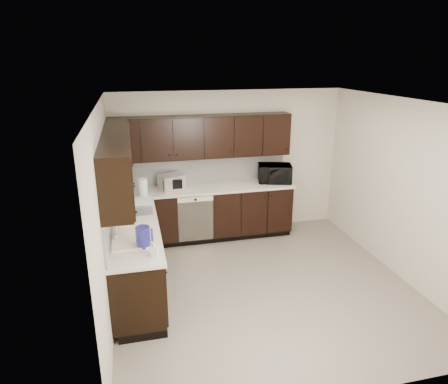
% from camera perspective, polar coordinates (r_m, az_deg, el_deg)
% --- Properties ---
extents(floor, '(4.00, 4.00, 0.00)m').
position_cam_1_polar(floor, '(5.74, 5.57, -13.09)').
color(floor, gray).
rests_on(floor, ground).
extents(ceiling, '(4.00, 4.00, 0.00)m').
position_cam_1_polar(ceiling, '(4.91, 6.50, 12.57)').
color(ceiling, white).
rests_on(ceiling, wall_back).
extents(wall_back, '(4.00, 0.02, 2.50)m').
position_cam_1_polar(wall_back, '(7.02, 0.67, 4.16)').
color(wall_back, beige).
rests_on(wall_back, floor).
extents(wall_left, '(0.02, 4.00, 2.50)m').
position_cam_1_polar(wall_left, '(4.94, -16.55, -3.06)').
color(wall_left, beige).
rests_on(wall_left, floor).
extents(wall_right, '(0.02, 4.00, 2.50)m').
position_cam_1_polar(wall_right, '(6.13, 23.97, 0.30)').
color(wall_right, beige).
rests_on(wall_right, floor).
extents(wall_front, '(4.00, 0.02, 2.50)m').
position_cam_1_polar(wall_front, '(3.54, 16.83, -12.06)').
color(wall_front, beige).
rests_on(wall_front, floor).
extents(lower_cabinets, '(3.00, 2.80, 0.90)m').
position_cam_1_polar(lower_cabinets, '(6.30, -6.34, -5.79)').
color(lower_cabinets, black).
rests_on(lower_cabinets, floor).
extents(countertop, '(3.03, 2.83, 0.04)m').
position_cam_1_polar(countertop, '(6.11, -6.53, -1.47)').
color(countertop, silver).
rests_on(countertop, lower_cabinets).
extents(backsplash, '(3.00, 2.80, 0.48)m').
position_cam_1_polar(backsplash, '(6.21, -8.78, 1.29)').
color(backsplash, white).
rests_on(backsplash, countertop).
extents(upper_cabinets, '(3.00, 2.80, 0.70)m').
position_cam_1_polar(upper_cabinets, '(5.96, -7.85, 6.47)').
color(upper_cabinets, black).
rests_on(upper_cabinets, wall_back).
extents(dishwasher, '(0.58, 0.04, 0.78)m').
position_cam_1_polar(dishwasher, '(6.56, -4.06, -3.44)').
color(dishwasher, '#F5E4C8').
rests_on(dishwasher, lower_cabinets).
extents(sink, '(0.54, 0.82, 0.42)m').
position_cam_1_polar(sink, '(5.06, -12.54, -6.74)').
color(sink, '#F5E4C8').
rests_on(sink, countertop).
extents(microwave, '(0.64, 0.51, 0.31)m').
position_cam_1_polar(microwave, '(7.00, 7.25, 2.65)').
color(microwave, black).
rests_on(microwave, countertop).
extents(soap_bottle_a, '(0.10, 0.10, 0.17)m').
position_cam_1_polar(soap_bottle_a, '(4.48, -9.95, -7.96)').
color(soap_bottle_a, gray).
rests_on(soap_bottle_a, countertop).
extents(soap_bottle_b, '(0.10, 0.10, 0.21)m').
position_cam_1_polar(soap_bottle_b, '(5.33, -13.80, -3.54)').
color(soap_bottle_b, gray).
rests_on(soap_bottle_b, countertop).
extents(toaster_oven, '(0.47, 0.41, 0.25)m').
position_cam_1_polar(toaster_oven, '(6.64, -7.48, 1.44)').
color(toaster_oven, silver).
rests_on(toaster_oven, countertop).
extents(storage_bin, '(0.43, 0.32, 0.16)m').
position_cam_1_polar(storage_bin, '(5.74, -12.35, -2.05)').
color(storage_bin, silver).
rests_on(storage_bin, countertop).
extents(blue_pitcher, '(0.20, 0.20, 0.25)m').
position_cam_1_polar(blue_pitcher, '(4.69, -11.50, -6.29)').
color(blue_pitcher, '#100E83').
rests_on(blue_pitcher, countertop).
extents(teal_tumbler, '(0.11, 0.11, 0.22)m').
position_cam_1_polar(teal_tumbler, '(6.26, -11.13, 0.07)').
color(teal_tumbler, '#0B6F7C').
rests_on(teal_tumbler, countertop).
extents(paper_towel_roll, '(0.19, 0.19, 0.33)m').
position_cam_1_polar(paper_towel_roll, '(6.21, -11.53, 0.41)').
color(paper_towel_roll, white).
rests_on(paper_towel_roll, countertop).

